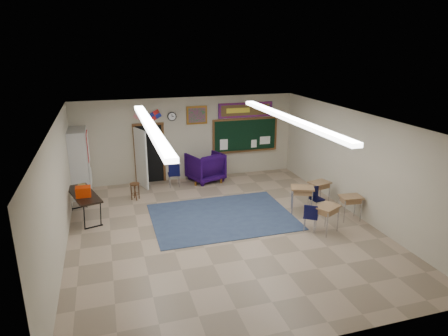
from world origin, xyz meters
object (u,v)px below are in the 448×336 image
object	(u,v)px
wingback_armchair	(205,167)
wooden_stool	(135,191)
student_desk_front_left	(302,198)
folding_table	(85,204)
student_desk_front_right	(319,192)

from	to	relation	value
wingback_armchair	wooden_stool	world-z (taller)	wingback_armchair
wingback_armchair	student_desk_front_left	world-z (taller)	wingback_armchair
student_desk_front_left	folding_table	xyz separation A→B (m)	(-6.14, 1.46, -0.04)
wingback_armchair	student_desk_front_right	bearing A→B (deg)	112.31
wingback_armchair	student_desk_front_left	xyz separation A→B (m)	(2.02, -3.62, -0.07)
folding_table	wooden_stool	xyz separation A→B (m)	(1.50, 1.01, -0.12)
student_desk_front_left	student_desk_front_right	xyz separation A→B (m)	(0.81, 0.41, -0.04)
folding_table	wooden_stool	size ratio (longest dim) A/B	3.48
student_desk_front_right	wooden_stool	bearing A→B (deg)	144.84
student_desk_front_right	wooden_stool	xyz separation A→B (m)	(-5.45, 2.06, -0.13)
student_desk_front_right	wooden_stool	world-z (taller)	student_desk_front_right
wingback_armchair	wooden_stool	size ratio (longest dim) A/B	2.11
wingback_armchair	student_desk_front_right	distance (m)	4.28
wooden_stool	student_desk_front_left	bearing A→B (deg)	-27.97
student_desk_front_left	student_desk_front_right	distance (m)	0.91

